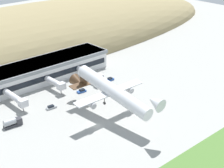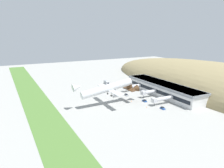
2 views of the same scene
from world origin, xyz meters
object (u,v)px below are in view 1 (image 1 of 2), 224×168
Objects in this scene: fuel_truck at (12,123)px; terminal_building at (36,71)px; jetway_2 at (91,74)px; cargo_airplane at (111,91)px; service_car_1 at (82,91)px; traffic_cone_0 at (109,89)px; service_car_0 at (110,79)px; jetway_1 at (56,83)px; traffic_cone_1 at (85,101)px; service_car_3 at (51,107)px; jetway_0 at (16,98)px.

terminal_building is at bearing 45.84° from fuel_truck.
jetway_2 is at bearing 14.56° from fuel_truck.
cargo_airplane reaches higher than service_car_1.
jetway_2 is at bearing -42.41° from terminal_building.
jetway_2 is 49.47m from fuel_truck.
terminal_building reaches higher than service_car_1.
traffic_cone_0 is at bearing -88.36° from jetway_2.
terminal_building reaches higher than service_car_0.
terminal_building is 5.79× the size of jetway_1.
traffic_cone_1 is at bearing -79.55° from jetway_1.
service_car_1 reaches higher than service_car_3.
jetway_2 is (18.27, -2.18, 0.00)m from jetway_1.
service_car_3 is (-11.01, -12.45, -3.40)m from jetway_1.
cargo_airplane reaches higher than jetway_0.
service_car_0 is 10.32m from traffic_cone_0.
fuel_truck is at bearing -134.16° from terminal_building.
jetway_2 is at bearing -0.74° from jetway_0.
terminal_building is at bearing 109.66° from service_car_1.
fuel_truck is 12.25× the size of traffic_cone_0.
traffic_cone_0 is (18.62, -14.68, -3.71)m from jetway_1.
fuel_truck is at bearing -172.55° from service_car_0.
jetway_0 is (-20.03, -16.80, -1.26)m from terminal_building.
jetway_0 is 0.33× the size of cargo_airplane.
traffic_cone_0 is 15.67m from traffic_cone_1.
service_car_0 is at bearing 48.79° from cargo_airplane.
jetway_2 is at bearing -6.81° from jetway_1.
cargo_airplane is 11.50× the size of service_car_1.
cargo_airplane is at bearing -86.88° from terminal_building.
service_car_1 is (7.77, -8.54, -3.37)m from jetway_1.
terminal_building is 10.63× the size of fuel_truck.
service_car_0 is 18.15m from service_car_1.
jetway_0 is at bearing 161.71° from traffic_cone_0.
jetway_2 is 37.03m from cargo_airplane.
service_car_0 reaches higher than service_car_3.
traffic_cone_1 is (-15.18, -14.56, -3.71)m from jetway_2.
fuel_truck reaches higher than service_car_1.
jetway_1 reaches higher than service_car_0.
jetway_0 is at bearing 131.97° from service_car_3.
jetway_2 is (18.95, -17.31, -1.26)m from terminal_building.
service_car_0 is 0.82× the size of service_car_3.
traffic_cone_1 is at bearing -136.19° from jetway_2.
jetway_0 is 27.94× the size of traffic_cone_0.
cargo_airplane is 21.13m from traffic_cone_1.
terminal_building is 130.19× the size of traffic_cone_0.
jetway_0 and jetway_2 have the same top height.
jetway_2 is 0.35× the size of cargo_airplane.
service_car_3 is 0.64× the size of fuel_truck.
cargo_airplane reaches higher than terminal_building.
jetway_1 is 12.03m from service_car_1.
service_car_0 is 6.45× the size of traffic_cone_0.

